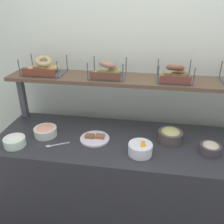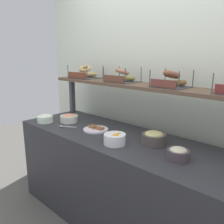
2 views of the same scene
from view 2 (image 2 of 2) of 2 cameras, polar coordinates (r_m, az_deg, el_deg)
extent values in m
plane|color=#595651|center=(2.47, 2.54, -25.07)|extent=(8.00, 8.00, 0.00)
cube|color=white|center=(2.39, 11.62, 5.16)|extent=(3.44, 0.06, 2.40)
cube|color=#2D2D33|center=(2.22, 2.66, -16.50)|extent=(2.24, 0.70, 0.85)
cube|color=#4C4C51|center=(2.93, -9.46, 3.82)|extent=(0.05, 0.05, 0.40)
cube|color=brown|center=(2.15, 7.67, 6.14)|extent=(2.20, 0.32, 0.03)
cylinder|color=silver|center=(2.54, -10.17, -1.59)|extent=(0.18, 0.18, 0.07)
ellipsoid|color=#EE9D7A|center=(2.53, -10.19, -0.97)|extent=(0.14, 0.14, 0.05)
cylinder|color=#534A45|center=(1.92, 9.90, -6.36)|extent=(0.19, 0.19, 0.08)
ellipsoid|color=tan|center=(1.91, 9.94, -5.35)|extent=(0.15, 0.15, 0.06)
cylinder|color=#4C4147|center=(1.69, 15.44, -9.75)|extent=(0.15, 0.15, 0.07)
ellipsoid|color=beige|center=(1.68, 15.50, -8.86)|extent=(0.12, 0.12, 0.05)
cylinder|color=white|center=(2.58, -15.65, -1.63)|extent=(0.16, 0.16, 0.07)
ellipsoid|color=white|center=(2.58, -15.69, -1.02)|extent=(0.13, 0.13, 0.05)
cylinder|color=white|center=(1.89, 0.66, -6.47)|extent=(0.17, 0.17, 0.08)
sphere|color=orange|center=(1.85, 0.28, -5.96)|extent=(0.03, 0.03, 0.03)
sphere|color=orange|center=(1.89, 1.60, -5.56)|extent=(0.04, 0.04, 0.04)
sphere|color=orange|center=(1.86, 0.92, -5.87)|extent=(0.05, 0.05, 0.05)
cylinder|color=white|center=(2.24, -3.87, -4.18)|extent=(0.23, 0.23, 0.01)
cube|color=brown|center=(2.26, -4.58, -3.49)|extent=(0.07, 0.05, 0.02)
cube|color=#96613C|center=(2.21, -2.97, -3.87)|extent=(0.07, 0.05, 0.02)
cube|color=#B7B7BC|center=(2.35, -10.03, -3.54)|extent=(0.13, 0.08, 0.01)
ellipsoid|color=#B7B7BC|center=(2.39, -11.99, -3.30)|extent=(0.04, 0.03, 0.01)
cube|color=#4C4C51|center=(2.72, -6.35, 8.13)|extent=(0.34, 0.24, 0.01)
cylinder|color=#4C4C51|center=(2.77, -10.45, 9.47)|extent=(0.01, 0.01, 0.14)
cylinder|color=#4C4C51|center=(2.51, -5.98, 9.21)|extent=(0.01, 0.01, 0.14)
cylinder|color=#4C4C51|center=(2.91, -6.74, 9.79)|extent=(0.01, 0.01, 0.14)
cylinder|color=#4C4C51|center=(2.67, -2.17, 9.52)|extent=(0.01, 0.01, 0.14)
cube|color=brown|center=(2.64, -8.39, 8.69)|extent=(0.29, 0.01, 0.06)
torus|color=tan|center=(2.74, -7.66, 8.88)|extent=(0.19, 0.19, 0.06)
torus|color=tan|center=(2.70, -5.08, 8.88)|extent=(0.19, 0.19, 0.06)
torus|color=tan|center=(2.71, -6.41, 10.26)|extent=(0.20, 0.20, 0.09)
cube|color=#4C4C51|center=(2.32, 2.43, 7.27)|extent=(0.29, 0.24, 0.01)
cylinder|color=#4C4C51|center=(2.33, -2.05, 8.92)|extent=(0.01, 0.01, 0.14)
cylinder|color=#4C4C51|center=(2.14, 3.20, 8.49)|extent=(0.01, 0.01, 0.14)
cylinder|color=#4C4C51|center=(2.49, 1.79, 9.24)|extent=(0.01, 0.01, 0.14)
cylinder|color=#4C4C51|center=(2.32, 6.96, 8.81)|extent=(0.01, 0.01, 0.14)
cube|color=brown|center=(2.23, 0.38, 7.95)|extent=(0.24, 0.01, 0.06)
torus|color=olive|center=(2.33, 1.00, 8.01)|extent=(0.18, 0.18, 0.05)
torus|color=olive|center=(2.32, 3.84, 8.03)|extent=(0.20, 0.20, 0.06)
torus|color=#A7725A|center=(2.31, 2.45, 9.62)|extent=(0.20, 0.20, 0.08)
cube|color=#4C4C51|center=(2.01, 13.86, 5.87)|extent=(0.27, 0.24, 0.01)
cylinder|color=#4C4C51|center=(1.97, 9.00, 7.90)|extent=(0.01, 0.01, 0.14)
cylinder|color=#4C4C51|center=(1.84, 15.65, 7.15)|extent=(0.01, 0.01, 0.14)
cylinder|color=#4C4C51|center=(2.16, 12.53, 8.24)|extent=(0.01, 0.01, 0.14)
cylinder|color=#4C4C51|center=(2.04, 18.76, 7.54)|extent=(0.01, 0.01, 0.14)
cube|color=brown|center=(1.90, 12.08, 6.64)|extent=(0.23, 0.01, 0.06)
torus|color=olive|center=(2.00, 12.30, 6.73)|extent=(0.19, 0.19, 0.05)
torus|color=brown|center=(2.01, 15.42, 6.71)|extent=(0.18, 0.18, 0.06)
torus|color=brown|center=(2.00, 14.02, 8.66)|extent=(0.16, 0.17, 0.08)
cylinder|color=#4C4C51|center=(1.75, 22.85, 6.28)|extent=(0.01, 0.01, 0.14)
camera|label=1|loc=(1.24, -57.26, 23.78)|focal=38.32mm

